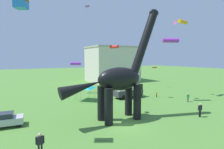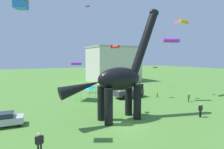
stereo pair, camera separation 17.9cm
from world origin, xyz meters
name	(u,v)px [view 1 (the left image)]	position (x,y,z in m)	size (l,w,h in m)	color
ground_plane	(127,127)	(0.00, 0.00, 0.00)	(240.00, 240.00, 0.00)	#4C7F33
dinosaur_sculpture	(119,79)	(0.50, 2.36, 4.98)	(13.17, 2.79, 13.76)	black
parked_sedan_left	(2,120)	(-11.78, 6.52, 0.81)	(4.37, 2.23, 1.55)	#B7B7BC
parked_box_truck	(128,89)	(8.41, 11.92, 1.65)	(5.64, 2.37, 3.20)	#38383D
person_photographer	(157,94)	(13.48, 9.53, 0.64)	(0.40, 0.17, 1.06)	#2D3347
person_near_flyer	(188,97)	(15.43, 4.06, 0.89)	(0.55, 0.24, 1.47)	#6B6056
person_vendor_side	(200,109)	(9.91, -1.94, 1.06)	(0.65, 0.29, 1.74)	black
person_strolling_adult	(40,142)	(-9.07, -1.51, 1.06)	(0.66, 0.29, 1.75)	black
festival_canopy_tent	(85,86)	(0.66, 13.98, 2.54)	(3.15, 3.15, 3.00)	#B2B2B7
kite_mid_left	(87,6)	(-1.61, 6.81, 14.15)	(0.85, 0.87, 0.86)	purple
kite_trailing	(170,41)	(13.61, 6.73, 10.46)	(2.76, 2.80, 0.80)	purple
kite_high_right	(181,22)	(18.65, 8.68, 14.41)	(2.70, 2.44, 0.77)	orange
kite_drifting	(75,64)	(1.49, 21.39, 6.27)	(2.21, 2.03, 0.63)	purple
kite_high_left	(133,19)	(16.46, 21.55, 17.19)	(0.44, 0.63, 0.83)	pink
kite_near_high	(113,47)	(11.87, 23.24, 10.22)	(2.52, 2.74, 0.78)	red
kite_far_left	(21,0)	(-9.75, 1.69, 12.31)	(1.30, 1.30, 1.38)	orange
kite_apex	(155,67)	(12.84, 9.54, 5.69)	(1.06, 1.05, 0.27)	red
background_building_block	(112,64)	(18.48, 35.11, 5.56)	(15.27, 11.09, 11.10)	beige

